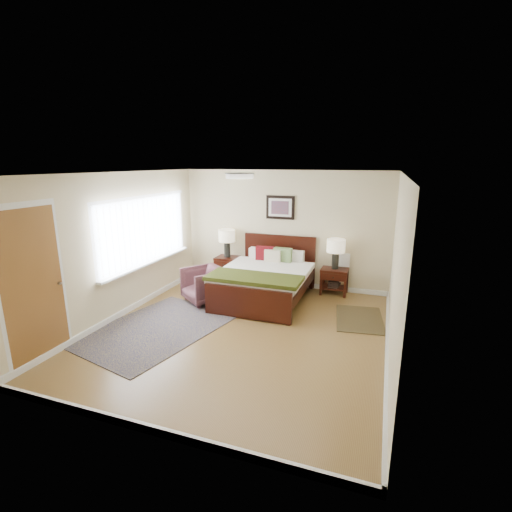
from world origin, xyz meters
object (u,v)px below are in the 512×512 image
nightstand_right (334,278)px  armchair (204,285)px  lamp_left (227,238)px  lamp_right (336,248)px  nightstand_left (227,262)px  rug_persian (156,329)px  bed (266,275)px

nightstand_right → armchair: armchair is taller
lamp_left → lamp_right: size_ratio=1.00×
nightstand_left → rug_persian: size_ratio=0.24×
nightstand_left → nightstand_right: 2.40m
lamp_right → armchair: lamp_right is taller
armchair → bed: bearing=60.0°
nightstand_left → lamp_left: lamp_left is taller
bed → nightstand_left: bearing=146.7°
armchair → rug_persian: (-0.18, -1.40, -0.33)m
bed → lamp_left: bearing=146.0°
lamp_left → lamp_right: 2.40m
bed → nightstand_left: (-1.16, 0.76, -0.05)m
nightstand_right → lamp_left: 2.49m
nightstand_right → rug_persian: nightstand_right is taller
bed → armchair: 1.21m
bed → armchair: bearing=-156.0°
nightstand_right → lamp_right: size_ratio=0.89×
lamp_left → rug_persian: bearing=-92.5°
lamp_right → armchair: (-2.33, -1.27, -0.64)m
bed → nightstand_left: bed is taller
bed → nightstand_right: 1.47m
nightstand_left → armchair: 1.26m
bed → armchair: size_ratio=2.78×
bed → nightstand_left: 1.39m
bed → lamp_right: bearing=32.4°
lamp_left → armchair: bearing=-87.0°
lamp_left → nightstand_right: bearing=-0.3°
nightstand_left → rug_persian: bearing=-92.5°
nightstand_right → armchair: 2.65m
rug_persian → armchair: bearing=95.7°
nightstand_left → nightstand_right: nightstand_left is taller
nightstand_left → lamp_left: (0.00, 0.02, 0.56)m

